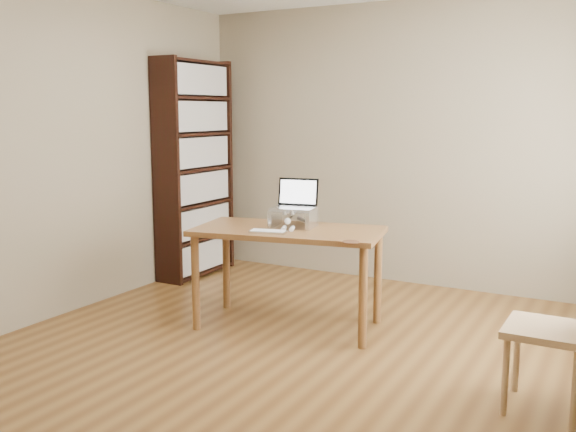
# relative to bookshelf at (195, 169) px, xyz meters

# --- Properties ---
(room) EXTENTS (4.04, 4.54, 2.64)m
(room) POSITION_rel_bookshelf_xyz_m (1.86, -1.54, 0.25)
(room) COLOR brown
(room) RESTS_ON ground
(bookshelf) EXTENTS (0.30, 0.90, 2.10)m
(bookshelf) POSITION_rel_bookshelf_xyz_m (0.00, 0.00, 0.00)
(bookshelf) COLOR black
(bookshelf) RESTS_ON ground
(desk) EXTENTS (1.48, 0.93, 0.75)m
(desk) POSITION_rel_bookshelf_xyz_m (1.56, -0.95, -0.40)
(desk) COLOR brown
(desk) RESTS_ON ground
(laptop_stand) EXTENTS (0.32, 0.25, 0.13)m
(laptop_stand) POSITION_rel_bookshelf_xyz_m (1.56, -0.87, -0.22)
(laptop_stand) COLOR silver
(laptop_stand) RESTS_ON desk
(laptop) EXTENTS (0.35, 0.31, 0.22)m
(laptop) POSITION_rel_bookshelf_xyz_m (1.56, -0.81, -0.11)
(laptop) COLOR silver
(laptop) RESTS_ON laptop_stand
(keyboard) EXTENTS (0.28, 0.17, 0.02)m
(keyboard) POSITION_rel_bookshelf_xyz_m (1.52, -1.17, -0.29)
(keyboard) COLOR silver
(keyboard) RESTS_ON desk
(coaster) EXTENTS (0.11, 0.11, 0.01)m
(coaster) POSITION_rel_bookshelf_xyz_m (2.17, -1.20, -0.30)
(coaster) COLOR #4F341B
(coaster) RESTS_ON desk
(cat) EXTENTS (0.25, 0.49, 0.16)m
(cat) POSITION_rel_bookshelf_xyz_m (1.55, -0.84, -0.23)
(cat) COLOR #423B34
(cat) RESTS_ON desk
(chair) EXTENTS (0.42, 0.42, 0.95)m
(chair) POSITION_rel_bookshelf_xyz_m (3.51, -1.50, -0.54)
(chair) COLOR tan
(chair) RESTS_ON ground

